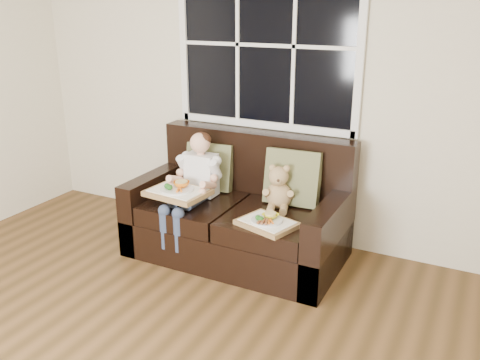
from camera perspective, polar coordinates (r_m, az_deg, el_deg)
The scene contains 9 objects.
room_walls at distance 2.32m, azimuth -25.29°, elevation 8.00°, with size 4.52×5.02×2.71m.
window_back at distance 4.27m, azimuth 2.91°, elevation 14.88°, with size 1.62×0.04×1.37m.
loveseat at distance 4.18m, azimuth 0.01°, elevation -4.21°, with size 1.70×0.92×0.96m.
pillow_left at distance 4.35m, azimuth -3.42°, elevation 1.50°, with size 0.42×0.24×0.41m.
pillow_right at distance 4.04m, azimuth 5.93°, elevation 0.29°, with size 0.45×0.23×0.45m.
child at distance 4.12m, azimuth -5.05°, elevation 0.26°, with size 0.37×0.59×0.83m.
teddy_bear at distance 3.97m, azimuth 4.33°, elevation -1.13°, with size 0.25×0.30×0.37m.
tray_left at distance 4.02m, azimuth -6.98°, elevation -1.24°, with size 0.49×0.39×0.11m.
tray_right at distance 3.68m, azimuth 3.08°, elevation -4.75°, with size 0.47×0.41×0.09m.
Camera 1 is at (1.81, -1.41, 1.97)m, focal length 38.00 mm.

